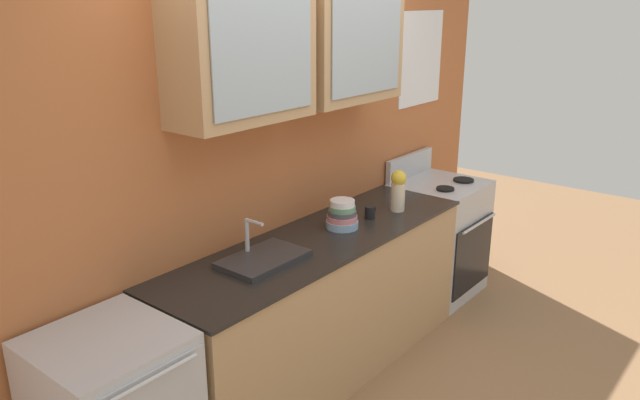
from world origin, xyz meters
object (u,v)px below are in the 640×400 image
stove_range (438,237)px  sink_faucet (263,258)px  cup_near_sink (370,212)px  vase (398,190)px  bowl_stack (342,215)px

stove_range → sink_faucet: size_ratio=2.31×
sink_faucet → cup_near_sink: size_ratio=4.82×
vase → bowl_stack: bearing=169.3°
sink_faucet → bowl_stack: bearing=-1.9°
stove_range → sink_faucet: 1.96m
cup_near_sink → sink_faucet: bearing=176.5°
bowl_stack → cup_near_sink: size_ratio=2.05×
sink_faucet → stove_range: bearing=-0.9°
stove_range → bowl_stack: stove_range is taller
stove_range → vase: bearing=-173.7°
sink_faucet → bowl_stack: 0.67m
bowl_stack → cup_near_sink: 0.26m
stove_range → bowl_stack: size_ratio=5.43×
bowl_stack → vase: vase is taller
sink_faucet → cup_near_sink: (0.92, -0.06, 0.02)m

